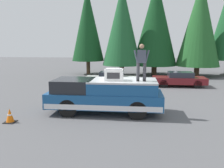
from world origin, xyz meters
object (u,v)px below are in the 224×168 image
at_px(person_on_truck_bed, 141,61).
at_px(pickup_truck, 105,95).
at_px(parked_car_white, 111,79).
at_px(traffic_cone, 10,116).
at_px(compressor_unit, 114,74).
at_px(parked_car_maroon, 179,79).

bearing_deg(person_on_truck_bed, pickup_truck, 82.10).
xyz_separation_m(parked_car_white, traffic_cone, (-9.11, 3.33, -0.29)).
relative_size(compressor_unit, person_on_truck_bed, 0.50).
xyz_separation_m(pickup_truck, parked_car_maroon, (7.74, -4.88, -0.29)).
bearing_deg(compressor_unit, parked_car_maroon, -29.14).
bearing_deg(parked_car_maroon, traffic_cone, 137.65).
bearing_deg(pickup_truck, parked_car_white, 4.27).
height_order(parked_car_maroon, traffic_cone, parked_car_maroon).
bearing_deg(person_on_truck_bed, compressor_unit, 87.48).
xyz_separation_m(parked_car_maroon, parked_car_white, (-0.49, 5.42, 0.00)).
bearing_deg(parked_car_white, traffic_cone, 159.91).
xyz_separation_m(compressor_unit, parked_car_white, (7.43, 1.01, -1.35)).
distance_m(compressor_unit, traffic_cone, 4.93).
xyz_separation_m(compressor_unit, parked_car_maroon, (7.92, -4.41, -1.35)).
bearing_deg(parked_car_white, pickup_truck, -175.73).
bearing_deg(person_on_truck_bed, traffic_cone, 106.19).
bearing_deg(traffic_cone, compressor_unit, -68.81).
distance_m(compressor_unit, person_on_truck_bed, 1.41).
bearing_deg(pickup_truck, person_on_truck_bed, -97.90).
relative_size(pickup_truck, traffic_cone, 8.94).
distance_m(pickup_truck, traffic_cone, 4.34).
height_order(compressor_unit, person_on_truck_bed, person_on_truck_bed).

